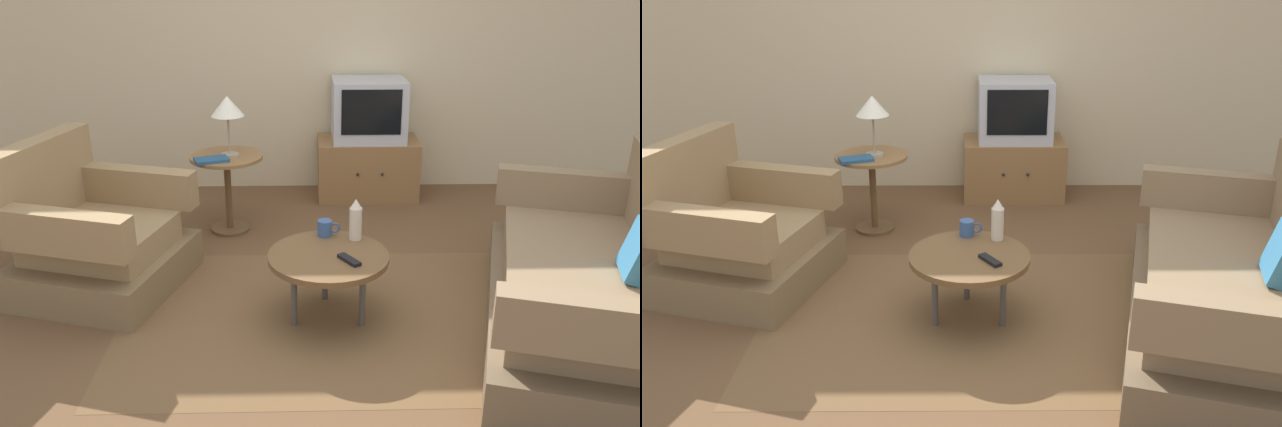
% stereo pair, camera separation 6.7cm
% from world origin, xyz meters
% --- Properties ---
extents(ground_plane, '(16.00, 16.00, 0.00)m').
position_xyz_m(ground_plane, '(0.00, 0.00, 0.00)').
color(ground_plane, brown).
extents(back_wall, '(9.00, 0.12, 2.70)m').
position_xyz_m(back_wall, '(0.00, 2.36, 1.35)').
color(back_wall, '#CCB78E').
rests_on(back_wall, ground).
extents(area_rug, '(2.39, 1.67, 0.00)m').
position_xyz_m(area_rug, '(0.08, -0.01, 0.00)').
color(area_rug, brown).
rests_on(area_rug, ground).
extents(armchair, '(1.13, 1.16, 0.93)m').
position_xyz_m(armchair, '(-1.37, 0.43, 0.31)').
color(armchair, brown).
rests_on(armchair, ground).
extents(couch, '(1.43, 2.07, 0.91)m').
position_xyz_m(couch, '(1.51, -0.23, 0.30)').
color(couch, brown).
rests_on(couch, ground).
extents(coffee_table, '(0.68, 0.68, 0.40)m').
position_xyz_m(coffee_table, '(0.08, -0.01, 0.37)').
color(coffee_table, brown).
rests_on(coffee_table, ground).
extents(side_table, '(0.54, 0.54, 0.60)m').
position_xyz_m(side_table, '(-0.62, 1.29, 0.43)').
color(side_table, olive).
rests_on(side_table, ground).
extents(tv_stand, '(0.85, 0.50, 0.51)m').
position_xyz_m(tv_stand, '(0.50, 2.02, 0.25)').
color(tv_stand, olive).
rests_on(tv_stand, ground).
extents(television, '(0.61, 0.46, 0.51)m').
position_xyz_m(television, '(0.50, 2.03, 0.76)').
color(television, '#B7B7BC').
rests_on(television, tv_stand).
extents(table_lamp, '(0.24, 0.24, 0.44)m').
position_xyz_m(table_lamp, '(-0.59, 1.27, 0.95)').
color(table_lamp, '#9E937A').
rests_on(table_lamp, side_table).
extents(vase, '(0.07, 0.07, 0.25)m').
position_xyz_m(vase, '(0.25, 0.20, 0.53)').
color(vase, beige).
rests_on(vase, coffee_table).
extents(mug, '(0.14, 0.09, 0.10)m').
position_xyz_m(mug, '(0.08, 0.25, 0.45)').
color(mug, '#335184').
rests_on(mug, coffee_table).
extents(tv_remote_dark, '(0.13, 0.16, 0.02)m').
position_xyz_m(tv_remote_dark, '(0.19, -0.10, 0.41)').
color(tv_remote_dark, black).
rests_on(tv_remote_dark, coffee_table).
extents(book, '(0.27, 0.21, 0.02)m').
position_xyz_m(book, '(-0.71, 1.14, 0.61)').
color(book, navy).
rests_on(book, side_table).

